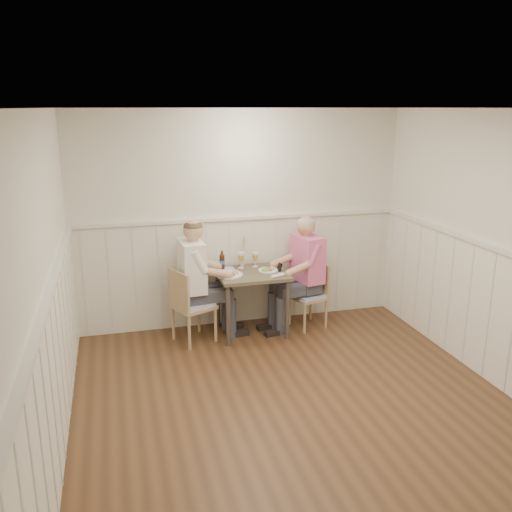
# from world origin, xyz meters

# --- Properties ---
(ground_plane) EXTENTS (4.50, 4.50, 0.00)m
(ground_plane) POSITION_xyz_m (0.00, 0.00, 0.00)
(ground_plane) COLOR #482D1A
(room_shell) EXTENTS (4.04, 4.54, 2.60)m
(room_shell) POSITION_xyz_m (0.00, 0.00, 1.52)
(room_shell) COLOR silver
(room_shell) RESTS_ON ground
(wainscot) EXTENTS (4.00, 4.49, 1.34)m
(wainscot) POSITION_xyz_m (0.00, 0.69, 0.69)
(wainscot) COLOR silver
(wainscot) RESTS_ON ground
(dining_table) EXTENTS (0.80, 0.70, 0.75)m
(dining_table) POSITION_xyz_m (0.03, 1.84, 0.64)
(dining_table) COLOR #4A3F32
(dining_table) RESTS_ON ground
(chair_right) EXTENTS (0.46, 0.46, 0.79)m
(chair_right) POSITION_xyz_m (0.78, 1.85, 0.43)
(chair_right) COLOR tan
(chair_right) RESTS_ON ground
(chair_left) EXTENTS (0.54, 0.54, 0.87)m
(chair_left) POSITION_xyz_m (-0.72, 1.76, 0.47)
(chair_left) COLOR tan
(chair_left) RESTS_ON ground
(man_in_pink) EXTENTS (0.70, 0.51, 1.39)m
(man_in_pink) POSITION_xyz_m (0.69, 1.88, 0.58)
(man_in_pink) COLOR #3F3F47
(man_in_pink) RESTS_ON ground
(diner_cream) EXTENTS (0.68, 0.48, 1.43)m
(diner_cream) POSITION_xyz_m (-0.63, 1.84, 0.60)
(diner_cream) COLOR #3F3F47
(diner_cream) RESTS_ON ground
(plate_man) EXTENTS (0.23, 0.23, 0.06)m
(plate_man) POSITION_xyz_m (0.22, 1.83, 0.77)
(plate_man) COLOR white
(plate_man) RESTS_ON dining_table
(plate_diner) EXTENTS (0.31, 0.31, 0.08)m
(plate_diner) POSITION_xyz_m (-0.27, 1.77, 0.77)
(plate_diner) COLOR white
(plate_diner) RESTS_ON dining_table
(beer_glass_a) EXTENTS (0.07, 0.07, 0.18)m
(beer_glass_a) POSITION_xyz_m (0.12, 2.05, 0.87)
(beer_glass_a) COLOR silver
(beer_glass_a) RESTS_ON dining_table
(beer_glass_b) EXTENTS (0.08, 0.08, 0.20)m
(beer_glass_b) POSITION_xyz_m (-0.05, 2.04, 0.88)
(beer_glass_b) COLOR silver
(beer_glass_b) RESTS_ON dining_table
(beer_bottle) EXTENTS (0.06, 0.06, 0.23)m
(beer_bottle) POSITION_xyz_m (-0.28, 2.05, 0.85)
(beer_bottle) COLOR black
(beer_bottle) RESTS_ON dining_table
(rolled_napkin) EXTENTS (0.18, 0.10, 0.04)m
(rolled_napkin) POSITION_xyz_m (0.26, 1.57, 0.77)
(rolled_napkin) COLOR white
(rolled_napkin) RESTS_ON dining_table
(grass_vase) EXTENTS (0.05, 0.05, 0.41)m
(grass_vase) POSITION_xyz_m (-0.02, 2.11, 0.93)
(grass_vase) COLOR silver
(grass_vase) RESTS_ON dining_table
(gingham_mat) EXTENTS (0.32, 0.26, 0.01)m
(gingham_mat) POSITION_xyz_m (-0.30, 2.00, 0.75)
(gingham_mat) COLOR #6375BF
(gingham_mat) RESTS_ON dining_table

